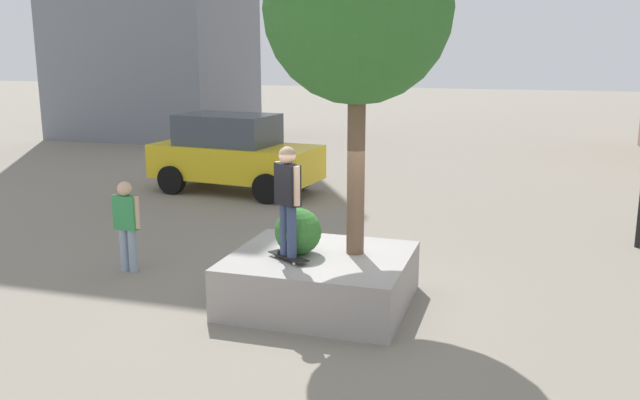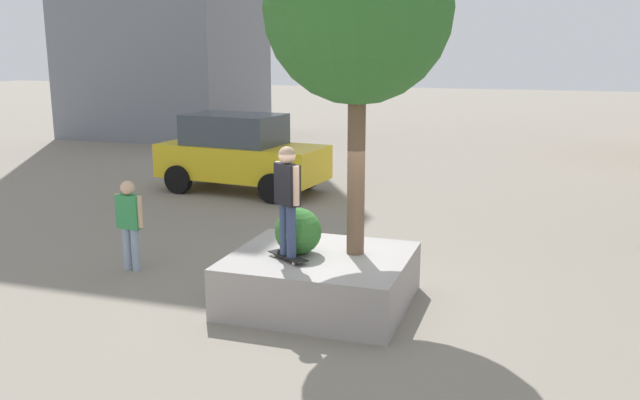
% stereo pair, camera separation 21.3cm
% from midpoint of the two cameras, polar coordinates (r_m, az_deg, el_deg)
% --- Properties ---
extents(ground_plane, '(120.00, 120.00, 0.00)m').
position_cam_midpoint_polar(ground_plane, '(11.31, 0.73, -8.39)').
color(ground_plane, gray).
extents(planter_ledge, '(2.80, 2.50, 0.83)m').
position_cam_midpoint_polar(planter_ledge, '(11.02, -0.56, -6.68)').
color(planter_ledge, gray).
rests_on(planter_ledge, ground).
extents(plaza_tree, '(2.87, 2.87, 5.24)m').
position_cam_midpoint_polar(plaza_tree, '(10.53, 2.59, 15.64)').
color(plaza_tree, brown).
rests_on(plaza_tree, planter_ledge).
extents(boxwood_shrub, '(0.75, 0.75, 0.75)m').
position_cam_midpoint_polar(boxwood_shrub, '(10.85, -2.42, -2.64)').
color(boxwood_shrub, '#2D6628').
rests_on(boxwood_shrub, planter_ledge).
extents(skateboard, '(0.79, 0.61, 0.07)m').
position_cam_midpoint_polar(skateboard, '(10.62, -3.24, -4.77)').
color(skateboard, black).
rests_on(skateboard, planter_ledge).
extents(skateboarder, '(0.49, 0.43, 1.72)m').
position_cam_midpoint_polar(skateboarder, '(10.37, -3.31, 0.54)').
color(skateboarder, navy).
rests_on(skateboarder, skateboard).
extents(taxi_cab, '(4.96, 2.65, 2.22)m').
position_cam_midpoint_polar(taxi_cab, '(19.59, -7.57, 3.94)').
color(taxi_cab, gold).
rests_on(taxi_cab, ground).
extents(bystander_watching, '(0.58, 0.26, 1.70)m').
position_cam_midpoint_polar(bystander_watching, '(12.95, -16.36, -1.62)').
color(bystander_watching, '#8C9EB7').
rests_on(bystander_watching, ground).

